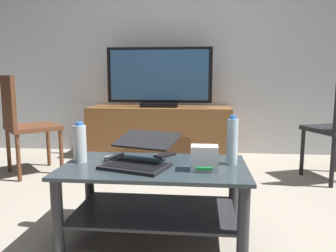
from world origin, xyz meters
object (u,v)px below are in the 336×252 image
coffee_table (155,188)px  router_box (204,158)px  water_bottle_far (232,141)px  cell_phone (165,155)px  tv_remote (114,156)px  side_chair (23,120)px  water_bottle_near (80,143)px  laptop (140,155)px  television (159,79)px  media_cabinet (160,132)px

coffee_table → router_box: size_ratio=7.25×
coffee_table → router_box: bearing=-16.0°
water_bottle_far → cell_phone: water_bottle_far is taller
cell_phone → tv_remote: size_ratio=0.88×
side_chair → water_bottle_far: bearing=-29.5°
water_bottle_near → tv_remote: (0.17, 0.12, -0.10)m
water_bottle_far → tv_remote: bearing=173.4°
side_chair → tv_remote: (1.11, -0.95, -0.08)m
coffee_table → laptop: (-0.08, -0.01, 0.20)m
cell_phone → tv_remote: 0.31m
television → laptop: (0.13, -1.92, -0.42)m
media_cabinet → television: bearing=-90.0°
coffee_table → water_bottle_near: (-0.44, 0.03, 0.25)m
media_cabinet → laptop: (0.13, -1.95, 0.19)m
router_box → water_bottle_far: bearing=42.7°
laptop → router_box: bearing=-10.7°
tv_remote → media_cabinet: bearing=105.9°
media_cabinet → router_box: bearing=-76.3°
laptop → water_bottle_far: size_ratio=1.67×
cell_phone → television: bearing=134.6°
media_cabinet → side_chair: 1.46m
tv_remote → water_bottle_near: bearing=-127.9°
media_cabinet → tv_remote: media_cabinet is taller
side_chair → water_bottle_far: side_chair is taller
media_cabinet → water_bottle_far: 1.99m
coffee_table → laptop: laptop is taller
coffee_table → water_bottle_far: bearing=8.5°
router_box → tv_remote: 0.60m
coffee_table → cell_phone: 0.27m
side_chair → laptop: size_ratio=1.98×
television → water_bottle_far: bearing=-70.6°
media_cabinet → television: (0.00, -0.02, 0.61)m
router_box → television: bearing=103.9°
coffee_table → water_bottle_far: size_ratio=3.69×
laptop → water_bottle_far: 0.53m
water_bottle_far → cell_phone: 0.45m
media_cabinet → cell_phone: media_cabinet is taller
coffee_table → water_bottle_near: water_bottle_near is taller
cell_phone → water_bottle_far: bearing=14.5°
television → water_bottle_near: television is taller
television → water_bottle_far: (0.65, -1.85, -0.34)m
laptop → water_bottle_near: size_ratio=1.99×
side_chair → water_bottle_far: (1.82, -1.03, 0.04)m
coffee_table → media_cabinet: 1.94m
side_chair → laptop: side_chair is taller
water_bottle_far → cell_phone: size_ratio=2.01×
media_cabinet → router_box: 2.08m
router_box → water_bottle_near: size_ratio=0.61×
coffee_table → television: (-0.21, 1.91, 0.61)m
water_bottle_near → water_bottle_far: bearing=2.3°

